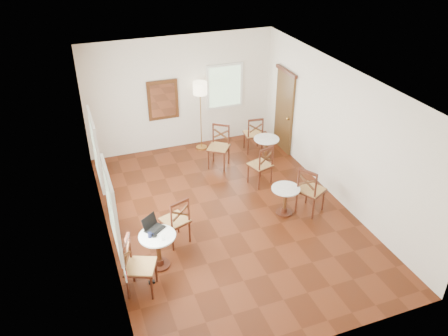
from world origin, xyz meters
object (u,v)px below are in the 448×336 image
chair_near_a (176,220)px  navy_mug (150,235)px  cafe_table_near (158,247)px  cafe_table_back (266,148)px  power_adapter (152,282)px  cafe_table_mid (285,198)px  chair_near_b (139,266)px  chair_back_a (254,134)px  chair_mid_a (261,165)px  chair_mid_b (310,190)px  chair_back_b (219,147)px  laptop (153,226)px  floor_lamp (200,93)px  water_glass (163,238)px  mouse (154,236)px

chair_near_a → navy_mug: bearing=23.0°
cafe_table_near → cafe_table_back: (3.46, 2.85, -0.02)m
power_adapter → cafe_table_mid: bearing=18.8°
chair_near_b → power_adapter: size_ratio=9.87×
chair_back_a → navy_mug: bearing=51.8°
chair_near_a → cafe_table_near: bearing=29.6°
navy_mug → chair_near_b: bearing=-122.8°
chair_near_b → navy_mug: bearing=-9.7°
navy_mug → cafe_table_back: bearing=38.5°
chair_mid_a → chair_mid_b: bearing=93.1°
chair_back_b → laptop: bearing=-91.8°
chair_near_a → chair_back_a: (2.93, 2.97, -0.02)m
floor_lamp → water_glass: bearing=-115.7°
chair_near_a → chair_back_b: bearing=-144.8°
cafe_table_back → floor_lamp: floor_lamp is taller
laptop → water_glass: size_ratio=4.83×
chair_back_a → power_adapter: chair_back_a is taller
cafe_table_mid → chair_back_a: (0.51, 2.84, 0.11)m
chair_back_a → chair_near_b: bearing=53.1°
floor_lamp → mouse: floor_lamp is taller
chair_near_a → mouse: size_ratio=10.29×
cafe_table_near → water_glass: size_ratio=7.69×
chair_mid_b → laptop: 3.46m
floor_lamp → chair_back_b: bearing=-83.8°
navy_mug → power_adapter: bearing=-106.2°
chair_back_a → water_glass: (-3.33, -3.68, 0.24)m
water_glass → navy_mug: bearing=140.8°
laptop → mouse: (-0.03, -0.24, -0.04)m
chair_mid_b → navy_mug: size_ratio=9.87×
navy_mug → cafe_table_mid: bearing=12.6°
mouse → cafe_table_back: bearing=34.0°
cafe_table_mid → water_glass: size_ratio=6.98×
chair_back_b → laptop: size_ratio=2.46×
mouse → navy_mug: (-0.07, 0.03, 0.02)m
cafe_table_back → water_glass: water_glass is taller
navy_mug → water_glass: bearing=-39.2°
chair_back_a → cafe_table_near: bearing=52.8°
cafe_table_back → chair_back_b: (-1.18, 0.24, 0.12)m
chair_near_a → water_glass: bearing=41.0°
cafe_table_back → chair_near_a: size_ratio=0.65×
cafe_table_near → chair_near_b: 0.66m
chair_near_a → chair_back_a: bearing=-154.1°
laptop → power_adapter: 0.98m
chair_mid_a → chair_back_a: 1.66m
chair_back_a → mouse: (-3.46, -3.55, 0.22)m
cafe_table_mid → chair_back_b: chair_back_b is taller
chair_back_b → chair_mid_b: bearing=-29.2°
power_adapter → laptop: bearing=70.9°
chair_near_a → mouse: bearing=27.9°
laptop → chair_near_b: bearing=-157.0°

